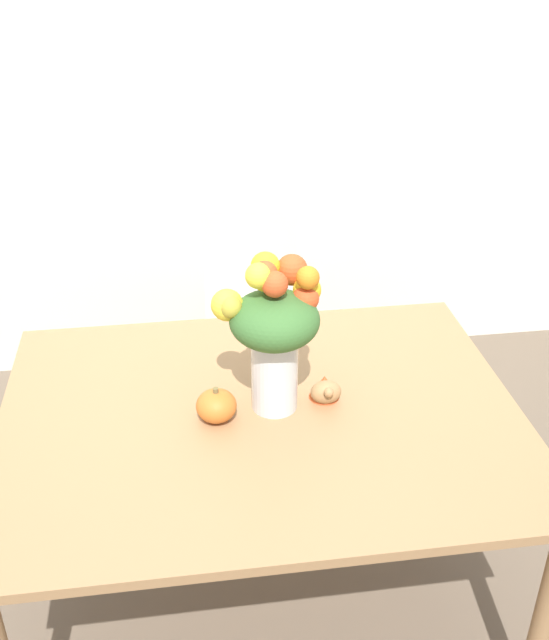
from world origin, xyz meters
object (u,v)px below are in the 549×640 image
(pumpkin, at_px, (216,406))
(dining_chair_near_window, at_px, (251,326))
(flower_vase, at_px, (274,327))
(turkey_figurine, at_px, (325,389))

(pumpkin, height_order, dining_chair_near_window, dining_chair_near_window)
(dining_chair_near_window, bearing_deg, pumpkin, -95.00)
(flower_vase, relative_size, dining_chair_near_window, 0.49)
(pumpkin, bearing_deg, dining_chair_near_window, 78.15)
(flower_vase, height_order, dining_chair_near_window, flower_vase)
(flower_vase, relative_size, turkey_figurine, 3.77)
(flower_vase, xyz_separation_m, dining_chair_near_window, (0.03, 0.94, -0.54))
(pumpkin, relative_size, turkey_figurine, 0.95)
(flower_vase, height_order, turkey_figurine, flower_vase)
(turkey_figurine, xyz_separation_m, dining_chair_near_window, (-0.13, 0.94, -0.31))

